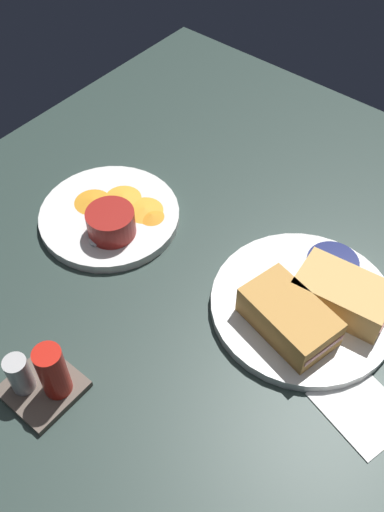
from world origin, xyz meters
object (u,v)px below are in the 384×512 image
at_px(ramekin_dark_sauce, 331,269).
at_px(sandwich_half_near, 289,317).
at_px(sandwich_half_far, 343,295).
at_px(spoon_by_dark_ramekin, 297,293).
at_px(plate_chips_companion, 110,215).
at_px(ramekin_light_gravy, 111,222).
at_px(condiment_caddy, 42,378).
at_px(spoon_by_gravy_ramekin, 100,232).
at_px(plate_sandwich_main, 303,305).

bearing_deg(ramekin_dark_sauce, sandwich_half_near, 89.93).
xyz_separation_m(sandwich_half_far, spoon_by_dark_ramekin, (0.06, 0.02, -0.02)).
xyz_separation_m(sandwich_half_near, plate_chips_companion, (0.34, -0.00, -0.03)).
height_order(sandwich_half_far, ramekin_dark_sauce, sandwich_half_far).
height_order(ramekin_dark_sauce, ramekin_light_gravy, ramekin_light_gravy).
distance_m(sandwich_half_near, plate_chips_companion, 0.34).
distance_m(ramekin_dark_sauce, condiment_caddy, 0.42).
bearing_deg(sandwich_half_near, ramekin_dark_sauce, -90.07).
xyz_separation_m(ramekin_dark_sauce, ramekin_light_gravy, (0.31, 0.14, 0.00)).
relative_size(plate_chips_companion, ramekin_light_gravy, 3.01).
xyz_separation_m(sandwich_half_near, spoon_by_dark_ramekin, (0.02, -0.06, -0.02)).
bearing_deg(spoon_by_gravy_ramekin, ramekin_light_gravy, -129.54).
bearing_deg(spoon_by_dark_ramekin, ramekin_light_gravy, 15.75).
distance_m(sandwich_half_near, spoon_by_dark_ramekin, 0.06).
distance_m(plate_sandwich_main, plate_chips_companion, 0.34).
xyz_separation_m(ramekin_dark_sauce, spoon_by_gravy_ramekin, (0.32, 0.15, -0.02)).
bearing_deg(plate_sandwich_main, spoon_by_gravy_ramekin, 16.12).
relative_size(ramekin_light_gravy, spoon_by_gravy_ramekin, 0.80).
bearing_deg(sandwich_half_near, plate_chips_companion, -0.30).
relative_size(plate_sandwich_main, condiment_caddy, 2.79).
bearing_deg(ramekin_light_gravy, sandwich_half_far, -163.05).
xyz_separation_m(ramekin_dark_sauce, spoon_by_dark_ramekin, (0.02, 0.05, -0.02)).
relative_size(plate_sandwich_main, plate_chips_companion, 1.16).
xyz_separation_m(sandwich_half_near, sandwich_half_far, (-0.04, -0.08, 0.00)).
distance_m(plate_sandwich_main, sandwich_half_far, 0.06).
height_order(plate_sandwich_main, plate_chips_companion, same).
bearing_deg(sandwich_half_near, sandwich_half_far, -115.19).
bearing_deg(sandwich_half_far, ramekin_light_gravy, 16.95).
distance_m(sandwich_half_far, spoon_by_dark_ramekin, 0.06).
xyz_separation_m(sandwich_half_far, ramekin_dark_sauce, (0.04, -0.03, -0.00)).
height_order(sandwich_half_near, condiment_caddy, condiment_caddy).
relative_size(plate_sandwich_main, ramekin_light_gravy, 3.51).
relative_size(sandwich_half_far, ramekin_light_gravy, 1.86).
height_order(sandwich_half_far, plate_chips_companion, sandwich_half_far).
bearing_deg(condiment_caddy, ramekin_light_gravy, -63.88).
bearing_deg(ramekin_light_gravy, plate_sandwich_main, -165.87).
bearing_deg(plate_sandwich_main, plate_chips_companion, 8.11).
distance_m(plate_chips_companion, condiment_caddy, 0.31).
bearing_deg(ramekin_dark_sauce, spoon_by_gravy_ramekin, 25.17).
bearing_deg(ramekin_light_gravy, condiment_caddy, 116.12).
xyz_separation_m(ramekin_light_gravy, condiment_caddy, (-0.12, 0.24, -0.00)).
relative_size(sandwich_half_near, sandwich_half_far, 1.04).
xyz_separation_m(plate_sandwich_main, spoon_by_gravy_ramekin, (0.32, 0.09, 0.01)).
bearing_deg(spoon_by_dark_ramekin, plate_chips_companion, 9.34).
bearing_deg(condiment_caddy, ramekin_dark_sauce, -116.59).
bearing_deg(spoon_by_gravy_ramekin, plate_sandwich_main, -163.88).
relative_size(sandwich_half_near, ramekin_light_gravy, 1.92).
xyz_separation_m(spoon_by_dark_ramekin, spoon_by_gravy_ramekin, (0.30, 0.10, 0.00)).
height_order(spoon_by_dark_ramekin, plate_chips_companion, spoon_by_dark_ramekin).
relative_size(plate_sandwich_main, ramekin_dark_sauce, 3.57).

